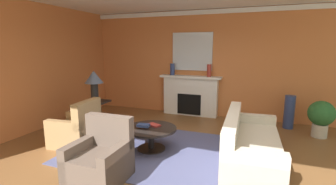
% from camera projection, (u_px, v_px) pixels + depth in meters
% --- Properties ---
extents(ground_plane, '(9.62, 9.62, 0.00)m').
position_uv_depth(ground_plane, '(178.00, 158.00, 4.47)').
color(ground_plane, brown).
extents(wall_fireplace, '(8.00, 0.12, 3.04)m').
position_uv_depth(wall_fireplace, '(212.00, 64.00, 7.03)').
color(wall_fireplace, '#CC723D').
rests_on(wall_fireplace, ground_plane).
extents(wall_window, '(0.12, 6.67, 3.04)m').
position_uv_depth(wall_window, '(33.00, 68.00, 5.78)').
color(wall_window, '#CC723D').
rests_on(wall_window, ground_plane).
extents(crown_moulding, '(8.00, 0.08, 0.12)m').
position_uv_depth(crown_moulding, '(214.00, 12.00, 6.69)').
color(crown_moulding, white).
extents(area_rug, '(3.02, 2.52, 0.01)m').
position_uv_depth(area_rug, '(151.00, 149.00, 4.86)').
color(area_rug, '#4C517A').
rests_on(area_rug, ground_plane).
extents(fireplace, '(1.80, 0.35, 1.18)m').
position_uv_depth(fireplace, '(190.00, 97.00, 7.22)').
color(fireplace, white).
rests_on(fireplace, ground_plane).
extents(mantel_mirror, '(1.19, 0.04, 1.09)m').
position_uv_depth(mantel_mirror, '(192.00, 52.00, 7.09)').
color(mantel_mirror, silver).
extents(sofa, '(0.98, 2.13, 0.85)m').
position_uv_depth(sofa, '(249.00, 146.00, 4.27)').
color(sofa, beige).
rests_on(sofa, ground_plane).
extents(armchair_near_window, '(0.87, 0.87, 0.95)m').
position_uv_depth(armchair_near_window, '(77.00, 130.00, 5.05)').
color(armchair_near_window, '#9E7A4C').
rests_on(armchair_near_window, ground_plane).
extents(armchair_facing_fireplace, '(0.81, 0.81, 0.95)m').
position_uv_depth(armchair_facing_fireplace, '(100.00, 161.00, 3.70)').
color(armchair_facing_fireplace, brown).
rests_on(armchair_facing_fireplace, ground_plane).
extents(coffee_table, '(1.00, 1.00, 0.45)m').
position_uv_depth(coffee_table, '(151.00, 133.00, 4.80)').
color(coffee_table, black).
rests_on(coffee_table, ground_plane).
extents(side_table, '(0.56, 0.56, 0.70)m').
position_uv_depth(side_table, '(96.00, 113.00, 6.02)').
color(side_table, black).
rests_on(side_table, ground_plane).
extents(table_lamp, '(0.44, 0.44, 0.75)m').
position_uv_depth(table_lamp, '(94.00, 80.00, 5.87)').
color(table_lamp, black).
rests_on(table_lamp, side_table).
extents(vase_tall_corner, '(0.25, 0.25, 0.83)m').
position_uv_depth(vase_tall_corner, '(289.00, 112.00, 6.05)').
color(vase_tall_corner, navy).
rests_on(vase_tall_corner, ground_plane).
extents(vase_mantel_left, '(0.13, 0.13, 0.35)m').
position_uv_depth(vase_mantel_left, '(172.00, 69.00, 7.22)').
color(vase_mantel_left, navy).
rests_on(vase_mantel_left, fireplace).
extents(vase_mantel_right, '(0.12, 0.12, 0.35)m').
position_uv_depth(vase_mantel_right, '(209.00, 71.00, 6.84)').
color(vase_mantel_right, '#9E3328').
rests_on(vase_mantel_right, fireplace).
extents(book_red_cover, '(0.30, 0.24, 0.04)m').
position_uv_depth(book_red_cover, '(154.00, 125.00, 4.88)').
color(book_red_cover, maroon).
rests_on(book_red_cover, coffee_table).
extents(book_art_folio, '(0.26, 0.18, 0.05)m').
position_uv_depth(book_art_folio, '(143.00, 125.00, 4.72)').
color(book_art_folio, navy).
rests_on(book_art_folio, coffee_table).
extents(potted_plant, '(0.56, 0.56, 0.83)m').
position_uv_depth(potted_plant, '(321.00, 116.00, 5.44)').
color(potted_plant, '#BCB29E').
rests_on(potted_plant, ground_plane).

